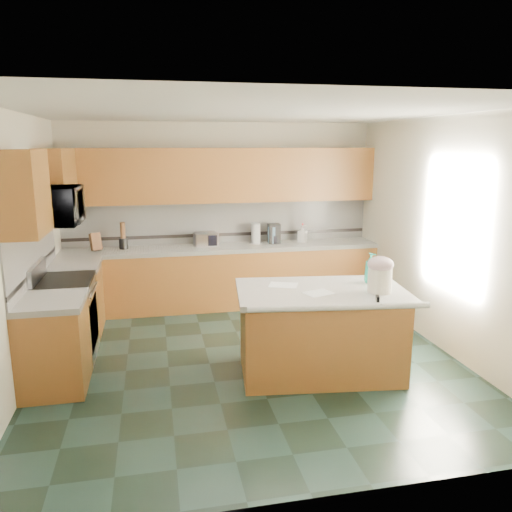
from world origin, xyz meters
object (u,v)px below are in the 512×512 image
object	(u,v)px
island_base	(320,334)
treat_jar	(380,280)
knife_block	(96,242)
toaster_oven	(206,239)
island_top	(321,292)
coffee_maker	(274,233)
soap_bottle_island	(371,268)

from	to	relation	value
island_base	treat_jar	bearing A→B (deg)	-15.46
knife_block	toaster_oven	world-z (taller)	knife_block
island_top	toaster_oven	distance (m)	2.66
knife_block	coffee_maker	xyz separation A→B (m)	(2.58, 0.03, 0.02)
soap_bottle_island	knife_block	xyz separation A→B (m)	(-3.07, 2.36, -0.04)
treat_jar	soap_bottle_island	distance (m)	0.36
island_base	coffee_maker	size ratio (longest dim) A/B	5.55
island_top	toaster_oven	world-z (taller)	toaster_oven
island_base	soap_bottle_island	world-z (taller)	soap_bottle_island
island_base	coffee_maker	distance (m)	2.60
island_base	soap_bottle_island	distance (m)	0.89
coffee_maker	island_base	bearing A→B (deg)	-89.91
treat_jar	island_base	bearing A→B (deg)	178.98
treat_jar	coffee_maker	xyz separation A→B (m)	(-0.42, 2.74, 0.02)
island_base	knife_block	xyz separation A→B (m)	(-2.47, 2.49, 0.61)
island_top	treat_jar	distance (m)	0.60
island_base	knife_block	world-z (taller)	knife_block
island_base	toaster_oven	xyz separation A→B (m)	(-0.92, 2.49, 0.59)
island_base	treat_jar	world-z (taller)	treat_jar
treat_jar	island_top	bearing A→B (deg)	178.98
island_top	island_base	bearing A→B (deg)	0.00
treat_jar	toaster_oven	distance (m)	3.08
soap_bottle_island	island_base	bearing A→B (deg)	168.57
treat_jar	coffee_maker	distance (m)	2.78
island_base	knife_block	bearing A→B (deg)	141.70
soap_bottle_island	coffee_maker	distance (m)	2.44
treat_jar	toaster_oven	bearing A→B (deg)	139.58
island_base	toaster_oven	world-z (taller)	toaster_oven
treat_jar	coffee_maker	size ratio (longest dim) A/B	0.85
island_top	treat_jar	bearing A→B (deg)	-15.46
island_base	knife_block	size ratio (longest dim) A/B	6.67
treat_jar	toaster_oven	xyz separation A→B (m)	(-1.45, 2.71, -0.03)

